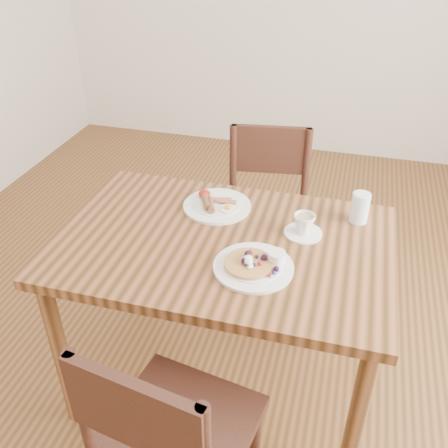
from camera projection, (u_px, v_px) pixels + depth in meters
name	position (u px, v px, depth m)	size (l,w,h in m)	color
ground	(224.00, 378.00, 2.22)	(5.00, 5.00, 0.00)	#543418
dining_table	(224.00, 262.00, 1.86)	(1.20, 0.80, 0.75)	brown
chair_near	(170.00, 435.00, 1.43)	(0.48, 0.48, 0.88)	#3E1F16
chair_far	(266.00, 211.00, 2.45)	(0.48, 0.48, 0.88)	#3E1F16
pancake_plate	(255.00, 265.00, 1.66)	(0.27, 0.27, 0.06)	white
breakfast_plate	(216.00, 205.00, 1.99)	(0.27, 0.27, 0.04)	white
teacup_saucer	(304.00, 226.00, 1.82)	(0.14, 0.14, 0.08)	white
water_glass	(360.00, 208.00, 1.88)	(0.07, 0.07, 0.12)	silver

